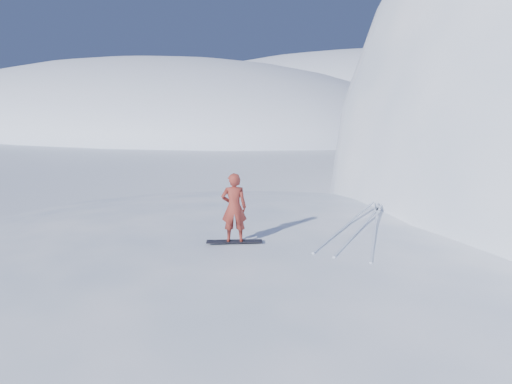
% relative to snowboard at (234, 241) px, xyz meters
% --- Properties ---
extents(near_ridge, '(36.00, 28.00, 4.80)m').
position_rel_snowboard_xyz_m(near_ridge, '(3.27, 0.89, -2.41)').
color(near_ridge, white).
rests_on(near_ridge, ground).
extents(far_ridge_a, '(120.00, 70.00, 28.00)m').
position_rel_snowboard_xyz_m(far_ridge_a, '(-67.73, 57.89, -2.41)').
color(far_ridge_a, white).
rests_on(far_ridge_a, ground).
extents(far_ridge_c, '(140.00, 90.00, 36.00)m').
position_rel_snowboard_xyz_m(far_ridge_c, '(-37.73, 107.89, -2.41)').
color(far_ridge_c, white).
rests_on(far_ridge_c, ground).
extents(wind_bumps, '(16.00, 14.40, 1.00)m').
position_rel_snowboard_xyz_m(wind_bumps, '(1.71, 0.01, -2.41)').
color(wind_bumps, white).
rests_on(wind_bumps, ground).
extents(snowboard, '(1.29, 1.01, 0.02)m').
position_rel_snowboard_xyz_m(snowboard, '(0.00, 0.00, 0.00)').
color(snowboard, black).
rests_on(snowboard, near_ridge).
extents(snowboarder, '(0.75, 0.70, 1.72)m').
position_rel_snowboard_xyz_m(snowboarder, '(0.00, 0.00, 0.87)').
color(snowboarder, maroon).
rests_on(snowboarder, snowboard).
extents(vapor_plume, '(9.81, 7.85, 6.87)m').
position_rel_snowboard_xyz_m(vapor_plume, '(-62.71, 29.90, -2.41)').
color(vapor_plume, white).
rests_on(vapor_plume, ground).
extents(board_tracks, '(1.98, 5.98, 0.04)m').
position_rel_snowboard_xyz_m(board_tracks, '(2.14, 3.26, 0.01)').
color(board_tracks, silver).
rests_on(board_tracks, ground).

